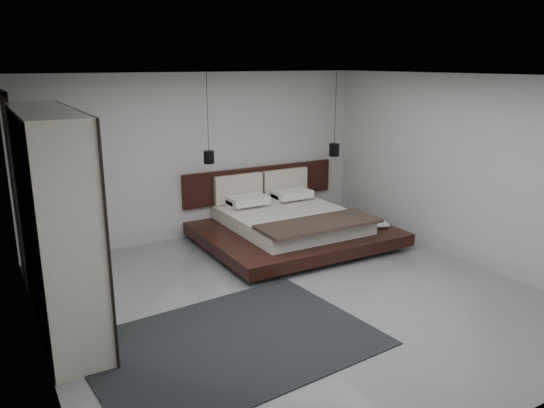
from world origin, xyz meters
TOP-DOWN VIEW (x-y plane):
  - floor at (0.00, 0.00)m, footprint 6.00×6.00m
  - ceiling at (0.00, 0.00)m, footprint 6.00×6.00m
  - wall_back at (0.00, 3.00)m, footprint 6.00×0.00m
  - wall_front at (0.00, -3.00)m, footprint 6.00×0.00m
  - wall_left at (-3.00, 0.00)m, footprint 0.00×6.00m
  - wall_right at (3.00, 0.00)m, footprint 0.00×6.00m
  - lattice_screen at (-2.95, 2.45)m, footprint 0.05×0.90m
  - bed at (1.12, 1.90)m, footprint 3.01×2.49m
  - book_lower at (2.35, 1.21)m, footprint 0.23×0.30m
  - book_upper at (2.33, 1.18)m, footprint 0.34×0.38m
  - pendant_left at (-0.12, 2.39)m, footprint 0.17×0.17m
  - pendant_right at (2.35, 2.39)m, footprint 0.19×0.19m
  - wardrobe at (-2.70, 0.70)m, footprint 0.60×2.53m
  - rug at (-1.20, -0.66)m, footprint 3.19×2.41m

SIDE VIEW (x-z plane):
  - floor at x=0.00m, z-range 0.00..0.00m
  - rug at x=-1.20m, z-range 0.00..0.01m
  - book_lower at x=2.35m, z-range 0.28..0.31m
  - bed at x=1.12m, z-range -0.26..0.86m
  - book_upper at x=2.33m, z-range 0.31..0.33m
  - wardrobe at x=-2.70m, z-range 0.00..2.48m
  - lattice_screen at x=-2.95m, z-range 0.00..2.60m
  - wall_back at x=0.00m, z-range -1.60..4.40m
  - wall_front at x=0.00m, z-range -1.60..4.40m
  - wall_left at x=-3.00m, z-range -1.60..4.40m
  - wall_right at x=3.00m, z-range -1.60..4.40m
  - pendant_right at x=2.35m, z-range 0.66..2.17m
  - pendant_left at x=-0.12m, z-range 0.78..2.20m
  - ceiling at x=0.00m, z-range 2.80..2.80m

